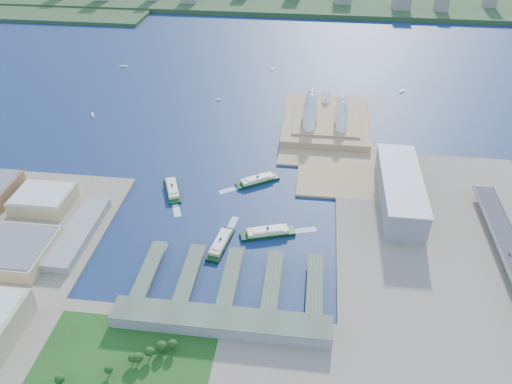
# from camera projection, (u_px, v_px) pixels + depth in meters

# --- Properties ---
(ground) EXTENTS (3000.00, 3000.00, 0.00)m
(ground) POSITION_uv_depth(u_px,v_px,m) (230.00, 233.00, 565.79)
(ground) COLOR #101F4D
(ground) RESTS_ON ground
(east_land) EXTENTS (240.00, 500.00, 3.00)m
(east_land) POSITION_uv_depth(u_px,v_px,m) (457.00, 282.00, 500.14)
(east_land) COLOR gray
(east_land) RESTS_ON ground
(peninsula) EXTENTS (135.00, 220.00, 3.00)m
(peninsula) POSITION_uv_depth(u_px,v_px,m) (327.00, 130.00, 765.20)
(peninsula) COLOR tan
(peninsula) RESTS_ON ground
(far_shore) EXTENTS (2200.00, 260.00, 12.00)m
(far_shore) POSITION_uv_depth(u_px,v_px,m) (289.00, 2.00, 1358.04)
(far_shore) COLOR #2D4926
(far_shore) RESTS_ON ground
(opera_house) EXTENTS (134.00, 180.00, 58.00)m
(opera_house) POSITION_uv_depth(u_px,v_px,m) (327.00, 106.00, 764.15)
(opera_house) COLOR white
(opera_house) RESTS_ON peninsula
(toaster_building) EXTENTS (45.00, 155.00, 35.00)m
(toaster_building) POSITION_uv_depth(u_px,v_px,m) (400.00, 190.00, 599.30)
(toaster_building) COLOR gray
(toaster_building) RESTS_ON east_land
(ferry_wharves) EXTENTS (184.00, 90.00, 9.30)m
(ferry_wharves) POSITION_uv_depth(u_px,v_px,m) (231.00, 278.00, 500.81)
(ferry_wharves) COLOR #495641
(ferry_wharves) RESTS_ON ground
(terminal_building) EXTENTS (200.00, 28.00, 12.00)m
(terminal_building) POSITION_uv_depth(u_px,v_px,m) (221.00, 322.00, 449.49)
(terminal_building) COLOR gray
(terminal_building) RESTS_ON south_land
(park) EXTENTS (150.00, 110.00, 16.00)m
(park) POSITION_uv_depth(u_px,v_px,m) (119.00, 363.00, 411.25)
(park) COLOR #194714
(park) RESTS_ON south_land
(ferry_a) EXTENTS (35.43, 59.89, 11.07)m
(ferry_a) POSITION_uv_depth(u_px,v_px,m) (172.00, 188.00, 629.91)
(ferry_a) COLOR black
(ferry_a) RESTS_ON ground
(ferry_b) EXTENTS (56.73, 43.92, 10.97)m
(ferry_b) POSITION_uv_depth(u_px,v_px,m) (258.00, 179.00, 646.93)
(ferry_b) COLOR black
(ferry_b) RESTS_ON ground
(ferry_c) EXTENTS (23.59, 59.23, 10.90)m
(ferry_c) POSITION_uv_depth(u_px,v_px,m) (221.00, 242.00, 544.95)
(ferry_c) COLOR black
(ferry_c) RESTS_ON ground
(ferry_d) EXTENTS (63.27, 33.61, 11.61)m
(ferry_d) POSITION_uv_depth(u_px,v_px,m) (268.00, 231.00, 559.83)
(ferry_d) COLOR black
(ferry_d) RESTS_ON ground
(boat_a) EXTENTS (10.31, 15.12, 2.91)m
(boat_a) POSITION_uv_depth(u_px,v_px,m) (93.00, 115.00, 807.68)
(boat_a) COLOR white
(boat_a) RESTS_ON ground
(boat_b) EXTENTS (9.73, 6.38, 2.48)m
(boat_b) POSITION_uv_depth(u_px,v_px,m) (218.00, 100.00, 855.79)
(boat_b) COLOR white
(boat_b) RESTS_ON ground
(boat_c) EXTENTS (10.53, 13.55, 3.04)m
(boat_c) POSITION_uv_depth(u_px,v_px,m) (402.00, 91.00, 884.58)
(boat_c) COLOR white
(boat_c) RESTS_ON ground
(boat_d) EXTENTS (14.95, 3.42, 2.52)m
(boat_d) POSITION_uv_depth(u_px,v_px,m) (124.00, 66.00, 984.47)
(boat_d) COLOR white
(boat_d) RESTS_ON ground
(boat_e) EXTENTS (4.66, 12.55, 3.03)m
(boat_e) POSITION_uv_depth(u_px,v_px,m) (273.00, 69.00, 971.07)
(boat_e) COLOR white
(boat_e) RESTS_ON ground
(car_c) EXTENTS (1.77, 4.36, 1.27)m
(car_c) POSITION_uv_depth(u_px,v_px,m) (510.00, 254.00, 513.35)
(car_c) COLOR slate
(car_c) RESTS_ON expressway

